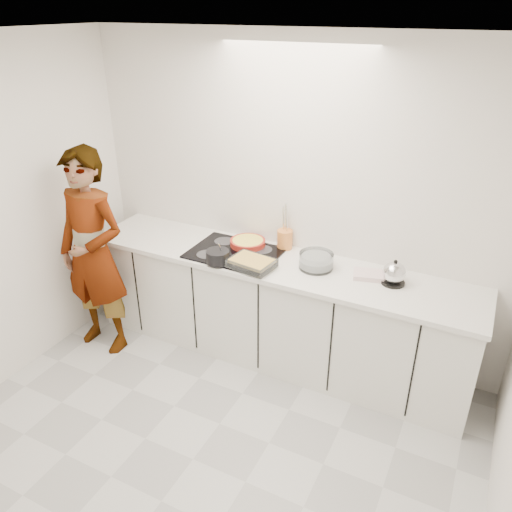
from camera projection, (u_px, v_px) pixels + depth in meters
The scene contains 14 objects.
floor at pixel (193, 459), 3.36m from camera, with size 3.60×3.20×0.00m, color silver.
ceiling at pixel (159, 40), 2.18m from camera, with size 3.60×3.20×0.00m, color white.
wall_back at pixel (292, 202), 4.05m from camera, with size 3.60×0.00×2.60m, color white.
base_cabinets at pixel (274, 311), 4.18m from camera, with size 3.20×0.58×0.87m, color white.
countertop at pixel (274, 263), 3.98m from camera, with size 3.24×0.64×0.04m, color white.
hob at pixel (235, 253), 4.09m from camera, with size 0.72×0.54×0.01m, color black.
tart_dish at pixel (248, 242), 4.19m from camera, with size 0.30×0.30×0.05m.
saucepan at pixel (218, 257), 3.90m from camera, with size 0.24×0.24×0.17m.
baking_dish at pixel (252, 263), 3.84m from camera, with size 0.36×0.29×0.06m.
mixing_bowl at pixel (316, 261), 3.84m from camera, with size 0.34×0.34×0.12m.
tea_towel at pixel (369, 275), 3.73m from camera, with size 0.22×0.16×0.04m, color white.
kettle at pixel (394, 274), 3.62m from camera, with size 0.22×0.22×0.20m.
utensil_crock at pixel (285, 239), 4.14m from camera, with size 0.13×0.13×0.16m, color orange.
cook at pixel (93, 254), 4.12m from camera, with size 0.65×0.43×1.79m, color white.
Camera 1 is at (1.44, -1.93, 2.75)m, focal length 35.00 mm.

